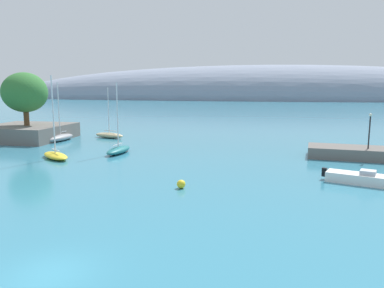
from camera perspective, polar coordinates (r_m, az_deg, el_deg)
name	(u,v)px	position (r m, az deg, el deg)	size (l,w,h in m)	color
water	(49,274)	(19.46, -21.14, -18.18)	(600.00, 600.00, 0.00)	teal
shore_outcrop	(27,132)	(65.92, -24.06, 1.65)	(12.31, 12.07, 2.39)	#66605B
tree_clump_shore	(25,93)	(64.54, -24.37, 7.24)	(6.96, 6.96, 8.40)	brown
distant_ridge	(259,99)	(245.35, 10.31, 6.79)	(363.48, 67.92, 43.70)	gray
sailboat_teal_near_shore	(118,149)	(48.81, -11.26, -0.84)	(2.11, 5.70, 9.13)	#1E6B70
sailboat_yellow_mid_mooring	(56,155)	(47.41, -20.28, -1.54)	(5.59, 5.00, 9.90)	yellow
sailboat_grey_outer_mooring	(60,137)	(62.40, -19.63, 0.99)	(2.34, 6.28, 9.23)	gray
sailboat_sand_end_of_line	(109,135)	(63.76, -12.62, 1.38)	(6.03, 3.47, 8.40)	#C6B284
motorboat_white_foreground	(358,178)	(36.56, 24.19, -4.80)	(5.83, 3.60, 1.30)	white
mooring_buoy_yellow	(181,184)	(31.81, -1.69, -6.19)	(0.74, 0.74, 0.74)	yellow
harbor_lamp_post	(370,127)	(47.97, 25.69, 2.39)	(0.36, 0.36, 4.16)	black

